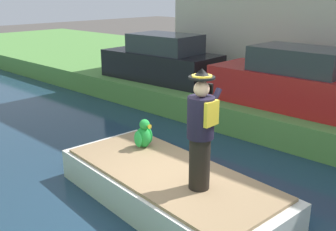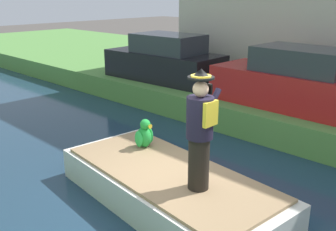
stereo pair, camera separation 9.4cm
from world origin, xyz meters
name	(u,v)px [view 2 (the right image)]	position (x,y,z in m)	size (l,w,h in m)	color
ground_plane	(179,213)	(0.00, 0.00, 0.00)	(80.00, 80.00, 0.00)	#4C4742
canal_water	(179,211)	(0.00, 0.00, 0.05)	(6.82, 48.00, 0.10)	#1E384C
boat	(168,187)	(0.00, 0.25, 0.40)	(2.21, 4.36, 0.61)	silver
person_pirate	(200,131)	(-0.10, -0.49, 1.64)	(0.61, 0.42, 1.85)	black
parrot_plush	(144,135)	(0.43, 1.31, 0.95)	(0.36, 0.34, 0.57)	green
parked_car_red	(294,82)	(4.78, 0.46, 1.42)	(1.74, 4.02, 1.50)	red
parked_car_dark	(165,61)	(4.78, 5.03, 1.42)	(1.91, 4.09, 1.50)	black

